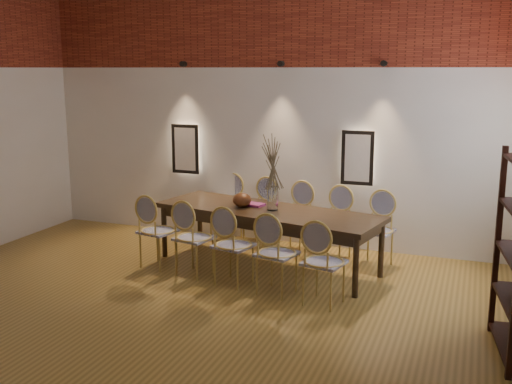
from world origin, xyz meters
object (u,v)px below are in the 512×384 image
(dining_table, at_px, (267,238))
(chair_near_e, at_px, (324,262))
(chair_near_a, at_px, (158,231))
(chair_near_d, at_px, (277,253))
(chair_far_d, at_px, (334,224))
(vase, at_px, (273,198))
(chair_near_c, at_px, (234,245))
(chair_far_c, at_px, (295,219))
(bowl, at_px, (242,200))
(book, at_px, (254,204))
(chair_far_b, at_px, (259,213))
(chair_near_b, at_px, (194,238))
(chair_far_e, at_px, (376,231))
(chair_far_a, at_px, (226,208))

(dining_table, xyz_separation_m, chair_near_e, (0.99, -0.97, 0.09))
(chair_near_a, relative_size, chair_near_d, 1.00)
(chair_far_d, bearing_deg, vase, 56.00)
(chair_near_c, relative_size, vase, 3.13)
(chair_far_c, distance_m, bowl, 0.95)
(vase, xyz_separation_m, book, (-0.31, 0.15, -0.14))
(vase, distance_m, book, 0.37)
(chair_far_d, distance_m, bowl, 1.28)
(chair_near_d, distance_m, chair_far_b, 1.90)
(chair_far_b, bearing_deg, chair_near_c, 111.27)
(chair_near_d, bearing_deg, chair_near_b, 180.00)
(chair_near_c, height_order, chair_far_e, same)
(chair_far_c, height_order, chair_far_d, same)
(bowl, bearing_deg, chair_near_b, -120.32)
(chair_far_e, bearing_deg, vase, 34.54)
(chair_near_c, distance_m, chair_far_d, 1.61)
(chair_near_a, bearing_deg, chair_near_c, -0.00)
(chair_far_d, relative_size, book, 3.62)
(chair_far_e, xyz_separation_m, vase, (-1.22, -0.51, 0.43))
(dining_table, xyz_separation_m, chair_far_e, (1.29, 0.49, 0.09))
(chair_near_c, bearing_deg, vase, 84.05)
(chair_near_e, xyz_separation_m, chair_far_a, (-1.98, 1.94, 0.00))
(chair_near_d, bearing_deg, book, 135.28)
(chair_near_c, xyz_separation_m, chair_far_b, (-0.26, 1.58, 0.00))
(chair_far_a, xyz_separation_m, chair_far_b, (0.57, -0.12, 0.00))
(chair_far_c, bearing_deg, chair_near_d, 111.27)
(chair_near_a, xyz_separation_m, chair_near_b, (0.57, -0.12, 0.00))
(chair_far_c, bearing_deg, dining_table, 90.00)
(vase, relative_size, book, 1.15)
(chair_near_a, distance_m, chair_far_c, 1.90)
(chair_far_b, relative_size, book, 3.62)
(chair_near_e, height_order, chair_far_c, same)
(chair_far_b, relative_size, bowl, 3.92)
(dining_table, height_order, chair_far_e, chair_far_e)
(chair_near_c, relative_size, chair_far_e, 1.00)
(chair_far_b, distance_m, vase, 1.09)
(chair_near_c, relative_size, chair_far_b, 1.00)
(chair_near_b, relative_size, chair_far_e, 1.00)
(chair_near_d, height_order, chair_far_a, same)
(chair_far_a, bearing_deg, chair_near_b, 111.27)
(chair_far_d, distance_m, chair_far_e, 0.58)
(chair_near_b, height_order, chair_far_c, same)
(chair_near_b, distance_m, chair_far_c, 1.61)
(chair_far_e, distance_m, bowl, 1.75)
(chair_far_d, xyz_separation_m, vase, (-0.65, -0.63, 0.43))
(chair_far_d, height_order, chair_far_e, same)
(chair_near_e, xyz_separation_m, chair_far_e, (0.31, 1.46, 0.00))
(chair_far_a, bearing_deg, chair_far_d, 180.00)
(chair_far_a, height_order, chair_far_c, same)
(vase, bearing_deg, dining_table, 168.23)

